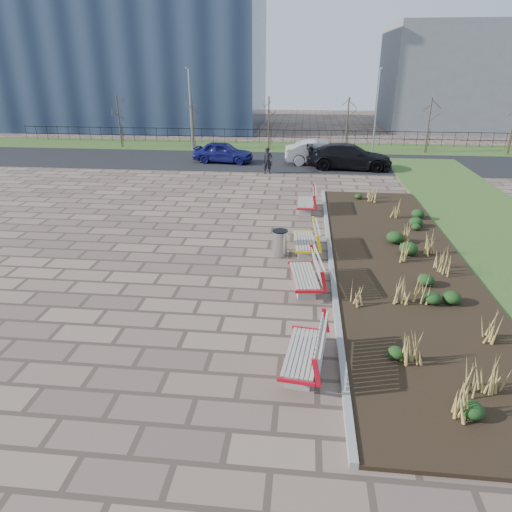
# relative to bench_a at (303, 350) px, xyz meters

# --- Properties ---
(ground) EXTENTS (120.00, 120.00, 0.00)m
(ground) POSITION_rel_bench_a_xyz_m (-3.00, 1.29, -0.50)
(ground) COLOR #7B6455
(ground) RESTS_ON ground
(planting_bed) EXTENTS (4.50, 18.00, 0.10)m
(planting_bed) POSITION_rel_bench_a_xyz_m (3.25, 6.29, -0.45)
(planting_bed) COLOR black
(planting_bed) RESTS_ON ground
(planting_curb) EXTENTS (0.16, 18.00, 0.15)m
(planting_curb) POSITION_rel_bench_a_xyz_m (0.92, 6.29, -0.42)
(planting_curb) COLOR gray
(planting_curb) RESTS_ON ground
(grass_verge_far) EXTENTS (80.00, 5.00, 0.04)m
(grass_verge_far) POSITION_rel_bench_a_xyz_m (-3.00, 29.29, -0.48)
(grass_verge_far) COLOR #33511E
(grass_verge_far) RESTS_ON ground
(road) EXTENTS (80.00, 7.00, 0.02)m
(road) POSITION_rel_bench_a_xyz_m (-3.00, 23.29, -0.49)
(road) COLOR black
(road) RESTS_ON ground
(bench_a) EXTENTS (1.15, 2.19, 1.00)m
(bench_a) POSITION_rel_bench_a_xyz_m (0.00, 0.00, 0.00)
(bench_a) COLOR red
(bench_a) RESTS_ON ground
(bench_b) EXTENTS (1.18, 2.20, 1.00)m
(bench_b) POSITION_rel_bench_a_xyz_m (0.00, 4.01, 0.00)
(bench_b) COLOR red
(bench_b) RESTS_ON ground
(bench_c) EXTENTS (1.04, 2.16, 1.00)m
(bench_c) POSITION_rel_bench_a_xyz_m (0.00, 6.93, 0.00)
(bench_c) COLOR yellow
(bench_c) RESTS_ON ground
(bench_d) EXTENTS (0.91, 2.10, 1.00)m
(bench_d) POSITION_rel_bench_a_xyz_m (0.00, 11.95, 0.00)
(bench_d) COLOR red
(bench_d) RESTS_ON ground
(litter_bin) EXTENTS (0.53, 0.53, 0.93)m
(litter_bin) POSITION_rel_bench_a_xyz_m (-0.88, 6.55, -0.03)
(litter_bin) COLOR #B2B2B7
(litter_bin) RESTS_ON ground
(pedestrian) EXTENTS (0.63, 0.46, 1.61)m
(pedestrian) POSITION_rel_bench_a_xyz_m (-2.40, 19.56, 0.30)
(pedestrian) COLOR black
(pedestrian) RESTS_ON ground
(car_blue) EXTENTS (4.26, 2.09, 1.40)m
(car_blue) POSITION_rel_bench_a_xyz_m (-5.71, 22.64, 0.22)
(car_blue) COLOR navy
(car_blue) RESTS_ON road
(car_silver) EXTENTS (4.83, 1.97, 1.56)m
(car_silver) POSITION_rel_bench_a_xyz_m (0.91, 22.76, 0.30)
(car_silver) COLOR #989BA0
(car_silver) RESTS_ON road
(car_black) EXTENTS (5.58, 2.49, 1.59)m
(car_black) POSITION_rel_bench_a_xyz_m (2.72, 21.49, 0.31)
(car_black) COLOR black
(car_black) RESTS_ON road
(tree_a) EXTENTS (1.40, 1.40, 4.00)m
(tree_a) POSITION_rel_bench_a_xyz_m (-15.00, 27.79, 1.54)
(tree_a) COLOR #4C3D2D
(tree_a) RESTS_ON grass_verge_far
(tree_b) EXTENTS (1.40, 1.40, 4.00)m
(tree_b) POSITION_rel_bench_a_xyz_m (-9.00, 27.79, 1.54)
(tree_b) COLOR #4C3D2D
(tree_b) RESTS_ON grass_verge_far
(tree_c) EXTENTS (1.40, 1.40, 4.00)m
(tree_c) POSITION_rel_bench_a_xyz_m (-3.00, 27.79, 1.54)
(tree_c) COLOR #4C3D2D
(tree_c) RESTS_ON grass_verge_far
(tree_d) EXTENTS (1.40, 1.40, 4.00)m
(tree_d) POSITION_rel_bench_a_xyz_m (3.00, 27.79, 1.54)
(tree_d) COLOR #4C3D2D
(tree_d) RESTS_ON grass_verge_far
(tree_e) EXTENTS (1.40, 1.40, 4.00)m
(tree_e) POSITION_rel_bench_a_xyz_m (9.00, 27.79, 1.54)
(tree_e) COLOR #4C3D2D
(tree_e) RESTS_ON grass_verge_far
(tree_f) EXTENTS (1.40, 1.40, 4.00)m
(tree_f) POSITION_rel_bench_a_xyz_m (15.00, 27.79, 1.54)
(tree_f) COLOR #4C3D2D
(tree_f) RESTS_ON grass_verge_far
(lamp_west) EXTENTS (0.24, 0.60, 6.00)m
(lamp_west) POSITION_rel_bench_a_xyz_m (-9.00, 27.29, 2.54)
(lamp_west) COLOR gray
(lamp_west) RESTS_ON grass_verge_far
(lamp_east) EXTENTS (0.24, 0.60, 6.00)m
(lamp_east) POSITION_rel_bench_a_xyz_m (5.00, 27.29, 2.54)
(lamp_east) COLOR gray
(lamp_east) RESTS_ON grass_verge_far
(railing_fence) EXTENTS (44.00, 0.10, 1.20)m
(railing_fence) POSITION_rel_bench_a_xyz_m (-3.00, 30.79, 0.14)
(railing_fence) COLOR black
(railing_fence) RESTS_ON grass_verge_far
(building_glass) EXTENTS (40.00, 14.00, 15.00)m
(building_glass) POSITION_rel_bench_a_xyz_m (-25.00, 41.29, 7.00)
(building_glass) COLOR #192338
(building_glass) RESTS_ON ground
(building_grey) EXTENTS (18.00, 12.00, 10.00)m
(building_grey) POSITION_rel_bench_a_xyz_m (17.00, 43.29, 4.50)
(building_grey) COLOR slate
(building_grey) RESTS_ON ground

